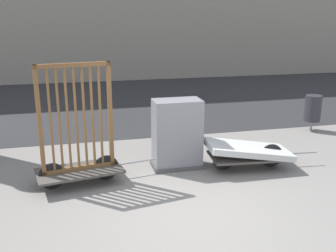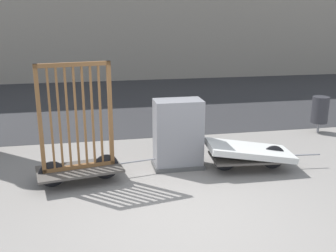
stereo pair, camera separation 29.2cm
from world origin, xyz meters
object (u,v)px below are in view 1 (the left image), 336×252
object	(u,v)px
utility_cabinet	(177,136)
trash_bin	(313,108)
bike_cart_with_bedframe	(78,147)
bike_cart_with_mattress	(248,151)

from	to	relation	value
utility_cabinet	trash_bin	bearing A→B (deg)	21.73
utility_cabinet	trash_bin	distance (m)	4.37
utility_cabinet	bike_cart_with_bedframe	bearing A→B (deg)	-167.85
bike_cart_with_mattress	utility_cabinet	size ratio (longest dim) A/B	1.68
bike_cart_with_bedframe	trash_bin	xyz separation A→B (m)	(5.95, 2.03, -0.10)
bike_cart_with_bedframe	utility_cabinet	xyz separation A→B (m)	(1.90, 0.41, -0.06)
trash_bin	bike_cart_with_mattress	bearing A→B (deg)	-143.25
bike_cart_with_bedframe	trash_bin	world-z (taller)	bike_cart_with_bedframe
bike_cart_with_bedframe	utility_cabinet	size ratio (longest dim) A/B	1.63
bike_cart_with_bedframe	bike_cart_with_mattress	size ratio (longest dim) A/B	0.97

